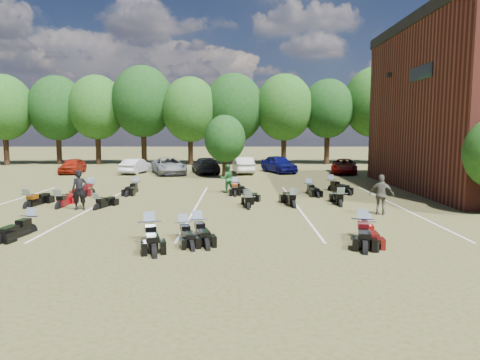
{
  "coord_description": "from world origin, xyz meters",
  "views": [
    {
      "loc": [
        -0.85,
        -17.85,
        3.75
      ],
      "look_at": [
        -0.83,
        4.0,
        1.2
      ],
      "focal_mm": 32.0,
      "sensor_mm": 36.0,
      "label": 1
    }
  ],
  "objects_px": {
    "motorcycle_3": "(184,238)",
    "motorcycle_7": "(59,208)",
    "person_green": "(227,179)",
    "car_0": "(73,166)",
    "motorcycle_14": "(91,193)",
    "person_grey": "(381,195)",
    "car_4": "(279,164)",
    "motorcycle_0": "(30,233)",
    "person_black": "(79,190)"
  },
  "relations": [
    {
      "from": "car_0",
      "to": "person_black",
      "type": "relative_size",
      "value": 2.07
    },
    {
      "from": "motorcycle_7",
      "to": "person_black",
      "type": "bearing_deg",
      "value": 160.86
    },
    {
      "from": "motorcycle_7",
      "to": "motorcycle_14",
      "type": "xyz_separation_m",
      "value": [
        -0.26,
        5.25,
        0.0
      ]
    },
    {
      "from": "person_black",
      "to": "motorcycle_0",
      "type": "distance_m",
      "value": 4.64
    },
    {
      "from": "motorcycle_3",
      "to": "motorcycle_14",
      "type": "xyz_separation_m",
      "value": [
        -7.03,
        10.99,
        0.0
      ]
    },
    {
      "from": "car_4",
      "to": "motorcycle_0",
      "type": "height_order",
      "value": "car_4"
    },
    {
      "from": "person_grey",
      "to": "motorcycle_3",
      "type": "bearing_deg",
      "value": 49.35
    },
    {
      "from": "person_grey",
      "to": "motorcycle_0",
      "type": "relative_size",
      "value": 0.8
    },
    {
      "from": "person_green",
      "to": "motorcycle_0",
      "type": "distance_m",
      "value": 12.28
    },
    {
      "from": "person_grey",
      "to": "motorcycle_7",
      "type": "height_order",
      "value": "person_grey"
    },
    {
      "from": "person_grey",
      "to": "motorcycle_3",
      "type": "distance_m",
      "value": 9.27
    },
    {
      "from": "motorcycle_0",
      "to": "motorcycle_3",
      "type": "bearing_deg",
      "value": 1.28
    },
    {
      "from": "car_4",
      "to": "motorcycle_7",
      "type": "distance_m",
      "value": 21.33
    },
    {
      "from": "person_grey",
      "to": "motorcycle_14",
      "type": "bearing_deg",
      "value": -1.49
    },
    {
      "from": "motorcycle_0",
      "to": "person_black",
      "type": "bearing_deg",
      "value": 97.43
    },
    {
      "from": "car_4",
      "to": "motorcycle_0",
      "type": "xyz_separation_m",
      "value": [
        -11.18,
        -22.4,
        -0.77
      ]
    },
    {
      "from": "person_green",
      "to": "motorcycle_7",
      "type": "relative_size",
      "value": 0.73
    },
    {
      "from": "person_green",
      "to": "motorcycle_0",
      "type": "relative_size",
      "value": 0.76
    },
    {
      "from": "person_grey",
      "to": "motorcycle_14",
      "type": "xyz_separation_m",
      "value": [
        -15.28,
        6.84,
        -0.9
      ]
    },
    {
      "from": "motorcycle_7",
      "to": "car_0",
      "type": "bearing_deg",
      "value": -72.18
    },
    {
      "from": "motorcycle_0",
      "to": "motorcycle_7",
      "type": "height_order",
      "value": "motorcycle_7"
    },
    {
      "from": "car_4",
      "to": "motorcycle_14",
      "type": "distance_m",
      "value": 17.47
    },
    {
      "from": "person_green",
      "to": "car_0",
      "type": "bearing_deg",
      "value": -57.29
    },
    {
      "from": "motorcycle_3",
      "to": "motorcycle_0",
      "type": "bearing_deg",
      "value": 155.18
    },
    {
      "from": "car_4",
      "to": "person_black",
      "type": "bearing_deg",
      "value": -143.02
    },
    {
      "from": "person_grey",
      "to": "car_0",
      "type": "bearing_deg",
      "value": -18.69
    },
    {
      "from": "person_green",
      "to": "person_grey",
      "type": "bearing_deg",
      "value": 118.85
    },
    {
      "from": "person_green",
      "to": "person_grey",
      "type": "xyz_separation_m",
      "value": [
        7.04,
        -6.76,
        0.04
      ]
    },
    {
      "from": "car_0",
      "to": "motorcycle_0",
      "type": "bearing_deg",
      "value": -76.1
    },
    {
      "from": "car_0",
      "to": "person_grey",
      "type": "xyz_separation_m",
      "value": [
        20.83,
        -18.32,
        0.24
      ]
    },
    {
      "from": "person_green",
      "to": "motorcycle_7",
      "type": "bearing_deg",
      "value": 15.65
    },
    {
      "from": "person_green",
      "to": "motorcycle_3",
      "type": "height_order",
      "value": "person_green"
    },
    {
      "from": "person_black",
      "to": "motorcycle_7",
      "type": "bearing_deg",
      "value": 147.99
    },
    {
      "from": "person_black",
      "to": "person_grey",
      "type": "relative_size",
      "value": 1.04
    },
    {
      "from": "motorcycle_7",
      "to": "motorcycle_14",
      "type": "distance_m",
      "value": 5.26
    },
    {
      "from": "person_black",
      "to": "motorcycle_14",
      "type": "distance_m",
      "value": 5.89
    },
    {
      "from": "car_0",
      "to": "person_green",
      "type": "height_order",
      "value": "person_green"
    },
    {
      "from": "motorcycle_0",
      "to": "motorcycle_7",
      "type": "xyz_separation_m",
      "value": [
        -1.02,
        4.92,
        0.0
      ]
    },
    {
      "from": "person_green",
      "to": "motorcycle_14",
      "type": "xyz_separation_m",
      "value": [
        -8.24,
        0.08,
        -0.86
      ]
    },
    {
      "from": "person_black",
      "to": "motorcycle_14",
      "type": "bearing_deg",
      "value": 90.11
    },
    {
      "from": "motorcycle_3",
      "to": "motorcycle_7",
      "type": "relative_size",
      "value": 0.89
    },
    {
      "from": "person_grey",
      "to": "car_4",
      "type": "bearing_deg",
      "value": -58.95
    },
    {
      "from": "person_black",
      "to": "person_grey",
      "type": "height_order",
      "value": "person_black"
    },
    {
      "from": "person_grey",
      "to": "motorcycle_14",
      "type": "relative_size",
      "value": 0.79
    },
    {
      "from": "motorcycle_14",
      "to": "person_green",
      "type": "bearing_deg",
      "value": -7.63
    },
    {
      "from": "car_0",
      "to": "motorcycle_14",
      "type": "xyz_separation_m",
      "value": [
        5.55,
        -11.48,
        -0.66
      ]
    },
    {
      "from": "car_0",
      "to": "car_4",
      "type": "distance_m",
      "value": 18.03
    },
    {
      "from": "motorcycle_7",
      "to": "motorcycle_14",
      "type": "bearing_deg",
      "value": -88.48
    },
    {
      "from": "motorcycle_14",
      "to": "car_4",
      "type": "bearing_deg",
      "value": 37.4
    },
    {
      "from": "person_grey",
      "to": "motorcycle_3",
      "type": "height_order",
      "value": "person_grey"
    }
  ]
}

